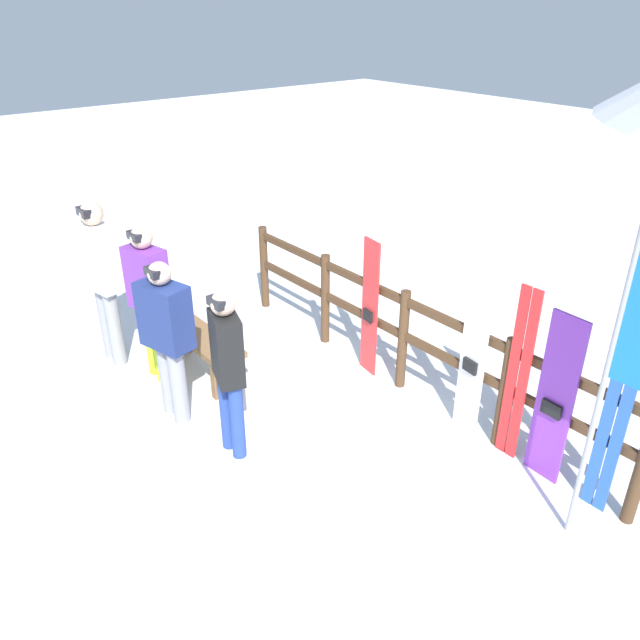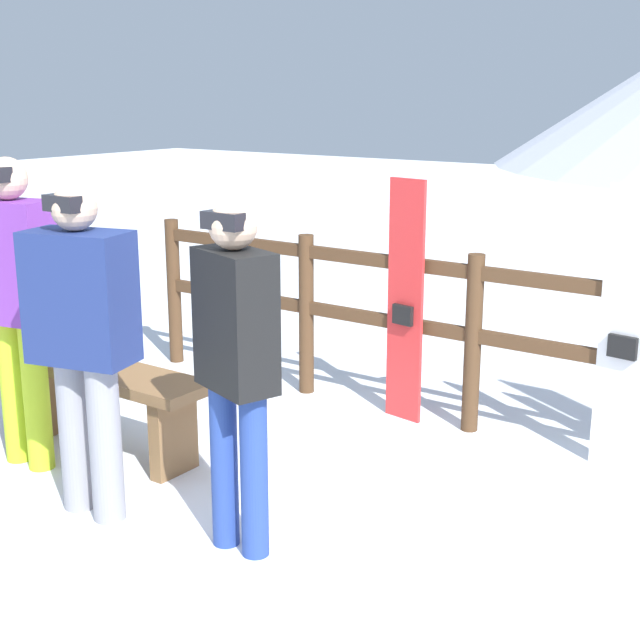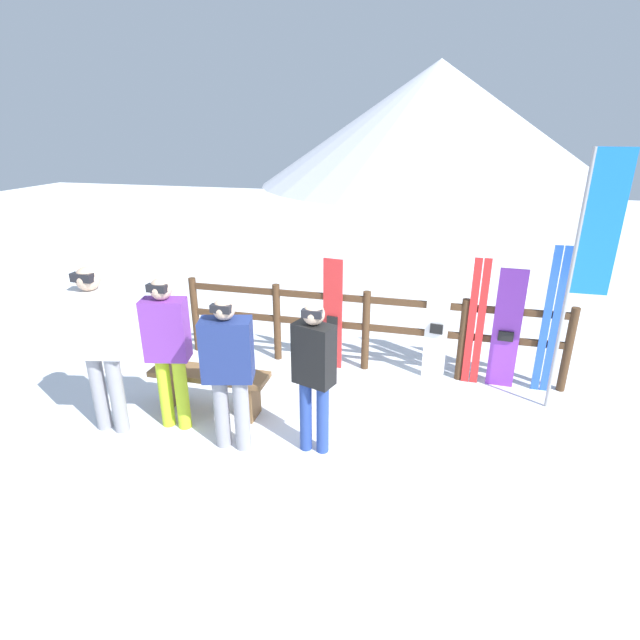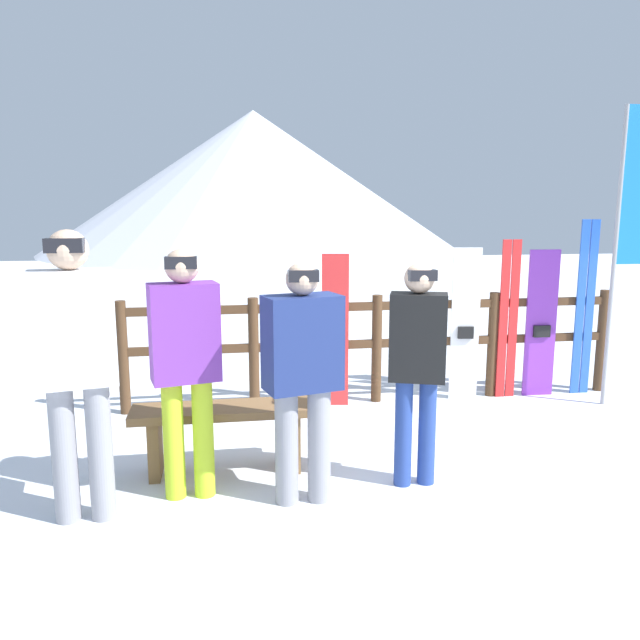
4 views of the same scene
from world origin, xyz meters
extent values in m
plane|color=white|center=(0.00, 0.00, 0.00)|extent=(40.00, 40.00, 0.00)
cylinder|color=#4C331E|center=(-2.42, 1.89, 0.54)|extent=(0.10, 0.10, 1.07)
cylinder|color=#4C331E|center=(-1.21, 1.89, 0.54)|extent=(0.10, 0.10, 1.07)
cylinder|color=#4C331E|center=(0.00, 1.89, 0.54)|extent=(0.10, 0.10, 1.07)
cylinder|color=#4C331E|center=(1.21, 1.89, 0.54)|extent=(0.10, 0.10, 1.07)
cube|color=#4C331E|center=(0.00, 1.89, 0.59)|extent=(4.85, 0.05, 0.08)
cube|color=#4C331E|center=(0.00, 1.89, 0.97)|extent=(4.85, 0.05, 0.08)
cube|color=brown|center=(-1.50, 0.41, 0.47)|extent=(1.33, 0.36, 0.06)
cube|color=brown|center=(-2.00, 0.41, 0.22)|extent=(0.08, 0.29, 0.44)
cube|color=brown|center=(-1.00, 0.41, 0.22)|extent=(0.08, 0.29, 0.44)
cylinder|color=gray|center=(-1.11, -0.14, 0.38)|extent=(0.15, 0.15, 0.77)
cylinder|color=gray|center=(-0.89, -0.14, 0.38)|extent=(0.15, 0.15, 0.77)
cube|color=navy|center=(-1.00, -0.14, 1.07)|extent=(0.53, 0.37, 0.61)
sphere|color=#D8B293|center=(-1.00, -0.14, 1.48)|extent=(0.21, 0.21, 0.21)
cube|color=black|center=(-1.00, -0.20, 1.50)|extent=(0.19, 0.07, 0.07)
cylinder|color=#B7D826|center=(-1.84, 0.05, 0.40)|extent=(0.14, 0.14, 0.80)
cylinder|color=#B7D826|center=(-1.64, 0.05, 0.40)|extent=(0.14, 0.14, 0.80)
cube|color=#723399|center=(-1.74, 0.05, 1.12)|extent=(0.47, 0.32, 0.64)
sphere|color=#D8B293|center=(-1.74, 0.05, 1.55)|extent=(0.22, 0.22, 0.22)
cube|color=black|center=(-1.74, -0.02, 1.58)|extent=(0.20, 0.08, 0.08)
cylinder|color=navy|center=(-0.28, 0.00, 0.38)|extent=(0.12, 0.12, 0.75)
cylinder|color=navy|center=(-0.11, 0.00, 0.38)|extent=(0.12, 0.12, 0.75)
cube|color=black|center=(-0.20, 0.00, 1.05)|extent=(0.42, 0.32, 0.60)
sphere|color=#D8B293|center=(-0.20, 0.00, 1.45)|extent=(0.20, 0.20, 0.20)
cube|color=black|center=(-0.20, -0.06, 1.48)|extent=(0.18, 0.07, 0.07)
cylinder|color=gray|center=(-2.47, -0.17, 0.43)|extent=(0.15, 0.15, 0.87)
cylinder|color=gray|center=(-2.26, -0.17, 0.43)|extent=(0.15, 0.15, 0.87)
cube|color=white|center=(-2.37, -0.17, 1.21)|extent=(0.51, 0.35, 0.69)
sphere|color=#D8B293|center=(-2.37, -0.17, 1.67)|extent=(0.24, 0.24, 0.24)
cube|color=black|center=(-2.37, -0.24, 1.70)|extent=(0.21, 0.08, 0.08)
cube|color=red|center=(-0.43, 1.83, 0.74)|extent=(0.26, 0.07, 1.48)
cube|color=black|center=(-0.43, 1.81, 0.67)|extent=(0.15, 0.05, 0.12)
cube|color=white|center=(0.89, 1.83, 0.76)|extent=(0.28, 0.06, 1.53)
cube|color=black|center=(0.89, 1.81, 0.69)|extent=(0.16, 0.05, 0.12)
cube|color=red|center=(1.29, 1.83, 0.80)|extent=(0.09, 0.02, 1.60)
cube|color=red|center=(1.40, 1.83, 0.80)|extent=(0.09, 0.02, 1.60)
cube|color=purple|center=(1.70, 1.83, 0.75)|extent=(0.32, 0.04, 1.50)
cube|color=black|center=(1.70, 1.81, 0.68)|extent=(0.18, 0.04, 0.12)
cube|color=blue|center=(2.12, 1.83, 0.90)|extent=(0.09, 0.02, 1.80)
cube|color=blue|center=(2.22, 1.83, 0.90)|extent=(0.09, 0.02, 1.80)
cylinder|color=#99999E|center=(2.19, 1.44, 1.42)|extent=(0.04, 0.04, 2.84)
camera|label=1|loc=(3.67, -2.19, 3.59)|focal=35.00mm
camera|label=2|loc=(2.17, -2.73, 1.99)|focal=50.00mm
camera|label=3|loc=(0.87, -4.03, 3.04)|focal=28.00mm
camera|label=4|loc=(-1.49, -3.96, 1.92)|focal=35.00mm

